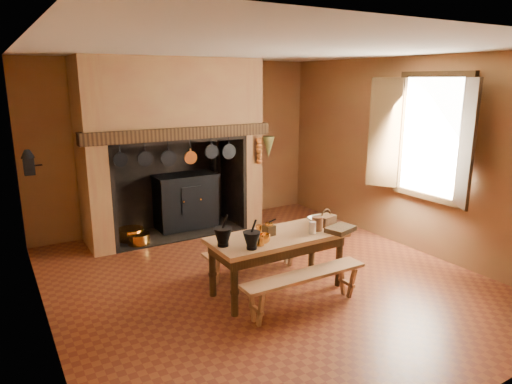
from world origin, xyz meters
TOP-DOWN VIEW (x-y plane):
  - floor at (0.00, 0.00)m, footprint 5.50×5.50m
  - ceiling at (0.00, 0.00)m, footprint 5.50×5.50m
  - back_wall at (0.00, 2.75)m, footprint 5.00×0.02m
  - wall_left at (-2.50, 0.00)m, footprint 0.02×5.50m
  - wall_right at (2.50, 0.00)m, footprint 0.02×5.50m
  - wall_front at (0.00, -2.75)m, footprint 5.00×0.02m
  - chimney_breast at (-0.30, 2.31)m, footprint 2.95×0.96m
  - iron_range at (-0.04, 2.45)m, footprint 1.12×0.55m
  - hearth_pans at (-1.05, 2.22)m, footprint 0.51×0.62m
  - hanging_pans at (-0.34, 1.81)m, footprint 1.92×0.29m
  - onion_string at (1.00, 1.79)m, footprint 0.12×0.10m
  - herb_bunch at (1.18, 1.79)m, footprint 0.20×0.20m
  - window at (2.35, -0.40)m, footprint 0.39×1.75m
  - wall_coffee_mill at (-2.42, 1.55)m, footprint 0.23×0.16m
  - work_table at (-0.03, -0.34)m, footprint 1.63×0.72m
  - bench_front at (-0.03, -0.88)m, footprint 1.51×0.26m
  - bench_back at (-0.03, 0.23)m, footprint 1.36×0.24m
  - mortar_large at (-0.74, -0.33)m, footprint 0.21×0.21m
  - mortar_small at (-0.52, -0.57)m, footprint 0.19×0.19m
  - coffee_grinder at (-0.12, -0.29)m, footprint 0.17×0.14m
  - brass_mug_a at (-0.39, -0.53)m, footprint 0.11×0.11m
  - brass_mug_b at (-0.16, -0.13)m, footprint 0.10×0.10m
  - mixing_bowl at (0.68, -0.24)m, footprint 0.34×0.34m
  - stoneware_crock at (0.47, -0.44)m, footprint 0.18×0.18m
  - glass_jar at (0.35, -0.50)m, footprint 0.10×0.10m
  - wicker_basket at (0.68, -0.34)m, footprint 0.26×0.21m
  - wooden_tray at (0.68, -0.62)m, footprint 0.40×0.33m
  - brass_cup at (-0.31, -0.48)m, footprint 0.16×0.16m

SIDE VIEW (x-z plane):
  - floor at x=0.00m, z-range 0.00..0.00m
  - hearth_pans at x=-1.05m, z-range -0.01..0.19m
  - bench_back at x=-0.03m, z-range 0.10..0.48m
  - bench_front at x=-0.03m, z-range 0.11..0.53m
  - iron_range at x=-0.04m, z-range -0.32..1.28m
  - work_table at x=-0.03m, z-range 0.24..0.95m
  - wooden_tray at x=0.68m, z-range 0.70..0.76m
  - mixing_bowl at x=0.68m, z-range 0.70..0.78m
  - brass_mug_b at x=-0.16m, z-range 0.70..0.79m
  - brass_mug_a at x=-0.39m, z-range 0.70..0.80m
  - brass_cup at x=-0.31m, z-range 0.70..0.81m
  - coffee_grinder at x=-0.12m, z-range 0.68..0.87m
  - wicker_basket at x=0.68m, z-range 0.67..0.89m
  - glass_jar at x=0.35m, z-range 0.70..0.85m
  - stoneware_crock at x=0.47m, z-range 0.70..0.87m
  - mortar_small at x=-0.52m, z-range 0.65..0.98m
  - mortar_large at x=-0.74m, z-range 0.65..1.00m
  - onion_string at x=1.00m, z-range 1.10..1.56m
  - hanging_pans at x=-0.34m, z-range 1.23..1.50m
  - herb_bunch at x=1.18m, z-range 1.21..1.56m
  - back_wall at x=0.00m, z-range 0.00..2.80m
  - wall_left at x=-2.50m, z-range 0.00..2.80m
  - wall_right at x=2.50m, z-range 0.00..2.80m
  - wall_front at x=0.00m, z-range 0.00..2.80m
  - wall_coffee_mill at x=-2.42m, z-range 1.36..1.67m
  - window at x=2.35m, z-range 0.82..2.58m
  - chimney_breast at x=-0.30m, z-range 0.41..3.21m
  - ceiling at x=0.00m, z-range 2.80..2.80m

